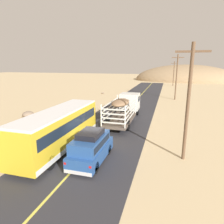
{
  "coord_description": "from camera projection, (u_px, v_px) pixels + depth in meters",
  "views": [
    {
      "loc": [
        5.7,
        -13.53,
        6.86
      ],
      "look_at": [
        0.0,
        6.56,
        1.73
      ],
      "focal_mm": 31.8,
      "sensor_mm": 36.0,
      "label": 1
    }
  ],
  "objects": [
    {
      "name": "power_pole_mid",
      "position": [
        177.0,
        76.0,
        37.55
      ],
      "size": [
        2.2,
        0.24,
        8.53
      ],
      "color": "brown",
      "rests_on": "ground"
    },
    {
      "name": "distant_hill",
      "position": [
        185.0,
        80.0,
        82.18
      ],
      "size": [
        40.53,
        26.61,
        12.87
      ],
      "primitive_type": "ellipsoid",
      "color": "#997C5A",
      "rests_on": "ground"
    },
    {
      "name": "bus",
      "position": [
        60.0,
        128.0,
        16.11
      ],
      "size": [
        2.54,
        10.0,
        3.21
      ],
      "color": "gold",
      "rests_on": "road_surface"
    },
    {
      "name": "boulder_far_horizon",
      "position": [
        80.0,
        105.0,
        32.45
      ],
      "size": [
        0.96,
        0.84,
        0.61
      ],
      "primitive_type": "ellipsoid",
      "color": "gray",
      "rests_on": "ground"
    },
    {
      "name": "power_pole_near",
      "position": [
        188.0,
        100.0,
        13.61
      ],
      "size": [
        2.2,
        0.24,
        8.22
      ],
      "color": "brown",
      "rests_on": "ground"
    },
    {
      "name": "boulder_near_shoulder",
      "position": [
        28.0,
        114.0,
        25.89
      ],
      "size": [
        1.4,
        1.5,
        0.8
      ],
      "primitive_type": "ellipsoid",
      "color": "#84705B",
      "rests_on": "ground"
    },
    {
      "name": "livestock_truck",
      "position": [
        126.0,
        105.0,
        24.95
      ],
      "size": [
        2.53,
        9.7,
        3.02
      ],
      "color": "silver",
      "rests_on": "road_surface"
    },
    {
      "name": "boulder_mid_field",
      "position": [
        103.0,
        93.0,
        45.9
      ],
      "size": [
        0.58,
        0.67,
        0.36
      ],
      "primitive_type": "ellipsoid",
      "color": "#84705B",
      "rests_on": "ground"
    },
    {
      "name": "ground_plane",
      "position": [
        90.0,
        152.0,
        15.79
      ],
      "size": [
        240.0,
        240.0,
        0.0
      ],
      "primitive_type": "plane",
      "color": "#CCB284"
    },
    {
      "name": "road_centre_line",
      "position": [
        90.0,
        152.0,
        15.78
      ],
      "size": [
        0.16,
        117.6,
        0.0
      ],
      "primitive_type": "cube",
      "color": "#D8CC4C",
      "rests_on": "road_surface"
    },
    {
      "name": "road_surface",
      "position": [
        90.0,
        152.0,
        15.78
      ],
      "size": [
        8.0,
        120.0,
        0.02
      ],
      "primitive_type": "cube",
      "color": "#2D2D33",
      "rests_on": "ground"
    },
    {
      "name": "power_pole_far",
      "position": [
        174.0,
        73.0,
        61.65
      ],
      "size": [
        2.2,
        0.24,
        7.49
      ],
      "color": "brown",
      "rests_on": "ground"
    },
    {
      "name": "suv_near",
      "position": [
        91.0,
        147.0,
        13.95
      ],
      "size": [
        1.9,
        4.62,
        2.29
      ],
      "color": "#264C8C",
      "rests_on": "road_surface"
    }
  ]
}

